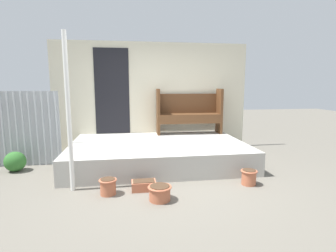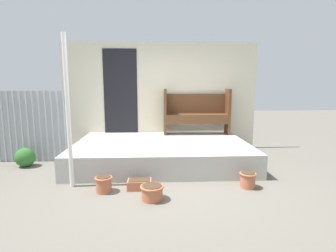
{
  "view_description": "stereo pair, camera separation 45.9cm",
  "coord_description": "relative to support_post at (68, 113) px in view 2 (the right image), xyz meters",
  "views": [
    {
      "loc": [
        -0.6,
        -4.09,
        1.6
      ],
      "look_at": [
        0.06,
        0.4,
        0.88
      ],
      "focal_mm": 28.0,
      "sensor_mm": 36.0,
      "label": 1
    },
    {
      "loc": [
        -0.15,
        -4.13,
        1.6
      ],
      "look_at": [
        0.06,
        0.4,
        0.88
      ],
      "focal_mm": 28.0,
      "sensor_mm": 36.0,
      "label": 2
    }
  ],
  "objects": [
    {
      "name": "ground_plane",
      "position": [
        1.49,
        0.1,
        -1.18
      ],
      "size": [
        24.0,
        24.0,
        0.0
      ],
      "primitive_type": "plane",
      "color": "#666056"
    },
    {
      "name": "porch_slab",
      "position": [
        1.45,
        1.24,
        -0.96
      ],
      "size": [
        3.49,
        2.27,
        0.43
      ],
      "color": "#B2AFA8",
      "rests_on": "ground_plane"
    },
    {
      "name": "house_wall",
      "position": [
        1.41,
        2.4,
        0.13
      ],
      "size": [
        4.69,
        0.08,
        2.6
      ],
      "color": "beige",
      "rests_on": "ground_plane"
    },
    {
      "name": "fence_corrugated",
      "position": [
        -1.68,
        1.44,
        -0.44
      ],
      "size": [
        2.37,
        0.05,
        1.48
      ],
      "color": "#9EA3A8",
      "rests_on": "ground_plane"
    },
    {
      "name": "support_post",
      "position": [
        0.0,
        0.0,
        0.0
      ],
      "size": [
        0.07,
        0.07,
        2.36
      ],
      "color": "white",
      "rests_on": "ground_plane"
    },
    {
      "name": "bench",
      "position": [
        2.3,
        2.15,
        -0.2
      ],
      "size": [
        1.56,
        0.44,
        1.07
      ],
      "rotation": [
        0.0,
        0.0,
        -0.03
      ],
      "color": "#54331C",
      "rests_on": "porch_slab"
    },
    {
      "name": "flower_pot_left",
      "position": [
        0.55,
        -0.25,
        -1.05
      ],
      "size": [
        0.27,
        0.27,
        0.24
      ],
      "color": "#B26042",
      "rests_on": "ground_plane"
    },
    {
      "name": "flower_pot_middle",
      "position": [
        1.28,
        -0.55,
        -1.06
      ],
      "size": [
        0.34,
        0.34,
        0.21
      ],
      "color": "#B26042",
      "rests_on": "ground_plane"
    },
    {
      "name": "flower_pot_right",
      "position": [
        2.77,
        -0.18,
        -1.05
      ],
      "size": [
        0.27,
        0.27,
        0.25
      ],
      "color": "#B26042",
      "rests_on": "ground_plane"
    },
    {
      "name": "planter_box_rect",
      "position": [
        1.08,
        -0.15,
        -1.11
      ],
      "size": [
        0.37,
        0.23,
        0.15
      ],
      "color": "#B76647",
      "rests_on": "ground_plane"
    },
    {
      "name": "shrub_by_fence",
      "position": [
        -1.24,
        1.08,
        -0.99
      ],
      "size": [
        0.38,
        0.34,
        0.37
      ],
      "color": "#2D6628",
      "rests_on": "ground_plane"
    }
  ]
}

